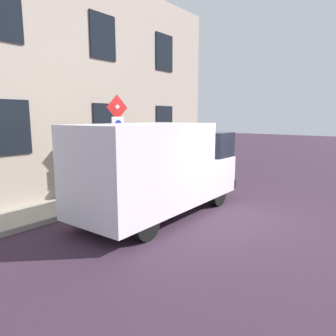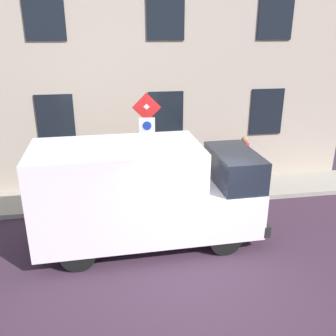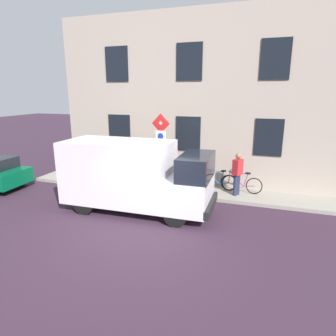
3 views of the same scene
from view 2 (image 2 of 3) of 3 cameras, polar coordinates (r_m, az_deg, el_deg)
ground_plane at (r=8.13m, az=5.48°, el=-16.49°), size 80.00×80.00×0.00m
sidewalk_slab at (r=11.58m, az=0.32°, el=-3.94°), size 1.65×14.18×0.14m
building_facade at (r=11.73m, az=-0.65°, el=15.00°), size 0.75×12.18×7.46m
sign_post_stacked at (r=10.18m, az=-3.27°, el=4.88°), size 0.17×0.56×3.08m
delivery_van at (r=8.64m, az=-3.81°, el=-3.73°), size 2.12×5.37×2.50m
bicycle_purple at (r=12.26m, az=11.33°, el=-0.68°), size 0.46×1.71×0.89m
bicycle_blue at (r=11.96m, az=6.88°, el=-0.97°), size 0.46×1.72×0.89m
bicycle_green at (r=11.73m, az=2.23°, el=-1.27°), size 0.46×1.72×0.89m
pedestrian at (r=11.65m, az=11.63°, el=1.08°), size 0.48×0.42×1.72m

